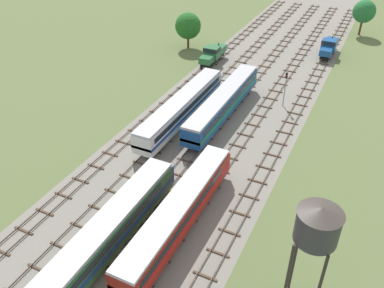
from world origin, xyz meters
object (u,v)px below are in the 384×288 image
Objects in this scene: shunter_loco_far_left_far at (213,53)px; water_tower at (318,227)px; passenger_coach_centre_left_midfar at (223,102)px; signal_post_nearest at (285,85)px; shunter_loco_centre_right_farther at (329,46)px; passenger_coach_left_mid at (182,107)px; diesel_railcar_centre_left_nearest at (109,230)px; diesel_railcar_centre_near at (179,212)px.

shunter_loco_far_left_far is 0.77× the size of water_tower.
signal_post_nearest is at bearing 46.28° from passenger_coach_centre_left_midfar.
shunter_loco_centre_right_farther is (9.50, 31.63, -0.60)m from passenger_coach_centre_left_midfar.
water_tower reaches higher than passenger_coach_left_mid.
diesel_railcar_centre_left_nearest is 0.93× the size of passenger_coach_centre_left_midfar.
passenger_coach_centre_left_midfar is 33.03m from shunter_loco_centre_right_farther.
signal_post_nearest is (11.87, 11.44, 0.98)m from passenger_coach_left_mid.
signal_post_nearest is at bearing 85.57° from diesel_railcar_centre_near.
diesel_railcar_centre_near is 21.41m from passenger_coach_left_mid.
passenger_coach_centre_left_midfar is 32.37m from water_tower.
shunter_loco_centre_right_farther is (14.24, 35.62, -0.60)m from passenger_coach_left_mid.
passenger_coach_left_mid is 6.20m from passenger_coach_centre_left_midfar.
diesel_railcar_centre_near is 3.60× the size of signal_post_nearest.
diesel_railcar_centre_near is at bearing 167.02° from water_tower.
passenger_coach_centre_left_midfar is at bearing -106.71° from shunter_loco_centre_right_farther.
shunter_loco_far_left_far and shunter_loco_centre_right_farther have the same top height.
passenger_coach_centre_left_midfar is 10.35m from signal_post_nearest.
passenger_coach_left_mid is at bearing -139.97° from passenger_coach_centre_left_midfar.
passenger_coach_left_mid and passenger_coach_centre_left_midfar have the same top height.
diesel_railcar_centre_left_nearest and passenger_coach_left_mid have the same top height.
shunter_loco_centre_right_farther is at bearing 84.39° from signal_post_nearest.
passenger_coach_centre_left_midfar is 2.00× the size of water_tower.
shunter_loco_centre_right_farther is (18.99, 13.51, 0.00)m from shunter_loco_far_left_far.
passenger_coach_centre_left_midfar is at bearing 101.58° from diesel_railcar_centre_near.
diesel_railcar_centre_left_nearest is 47.34m from shunter_loco_far_left_far.
signal_post_nearest is at bearing 43.94° from passenger_coach_left_mid.
diesel_railcar_centre_near reaches higher than shunter_loco_centre_right_farther.
shunter_loco_far_left_far is (-14.24, 41.30, -0.59)m from diesel_railcar_centre_near.
passenger_coach_left_mid is at bearing 101.07° from diesel_railcar_centre_left_nearest.
shunter_loco_far_left_far is at bearing 117.66° from passenger_coach_centre_left_midfar.
passenger_coach_left_mid is at bearing -136.06° from signal_post_nearest.
shunter_loco_centre_right_farther is at bearing 68.20° from passenger_coach_left_mid.
passenger_coach_centre_left_midfar is 20.46m from shunter_loco_far_left_far.
diesel_railcar_centre_left_nearest is at bearing -78.93° from passenger_coach_left_mid.
water_tower is (17.84, -26.20, 6.56)m from passenger_coach_centre_left_midfar.
passenger_coach_left_mid is 16.51m from signal_post_nearest.
water_tower is at bearing -72.33° from signal_post_nearest.
signal_post_nearest reaches higher than diesel_railcar_centre_left_nearest.
shunter_loco_far_left_far is 1.49× the size of signal_post_nearest.
passenger_coach_left_mid is at bearing -77.88° from shunter_loco_far_left_far.
shunter_loco_far_left_far is 1.00× the size of shunter_loco_centre_right_farther.
water_tower is (27.33, -44.32, 7.17)m from shunter_loco_far_left_far.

